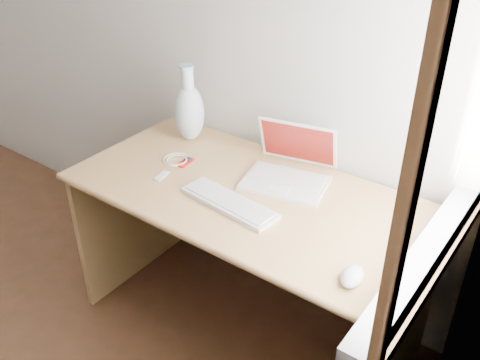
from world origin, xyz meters
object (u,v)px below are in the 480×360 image
Objects in this scene: desk at (258,224)px; external_keyboard at (229,203)px; laptop at (291,169)px; vase at (189,110)px.

desk is 3.42× the size of external_keyboard.
vase reaches higher than laptop.
vase is at bearing 151.12° from external_keyboard.
laptop is at bearing 40.45° from desk.
laptop reaches higher than desk.
vase reaches higher than desk.
vase is (-0.47, 0.33, 0.13)m from external_keyboard.
external_keyboard reaches higher than desk.
laptop is 1.03× the size of vase.
desk is 0.59m from vase.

